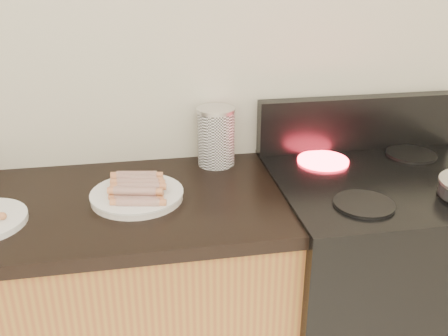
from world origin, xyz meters
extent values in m
cube|color=silver|center=(0.00, 2.00, 1.30)|extent=(4.00, 0.04, 2.60)
cube|color=black|center=(0.78, 1.68, 0.45)|extent=(0.76, 0.65, 0.90)
cube|color=black|center=(0.78, 1.68, 0.91)|extent=(0.76, 0.65, 0.01)
cube|color=black|center=(0.78, 1.96, 1.01)|extent=(0.76, 0.06, 0.20)
cylinder|color=black|center=(0.61, 1.51, 0.92)|extent=(0.18, 0.18, 0.01)
cylinder|color=#FF1E2D|center=(0.61, 1.84, 0.92)|extent=(0.18, 0.18, 0.01)
cylinder|color=black|center=(0.95, 1.84, 0.92)|extent=(0.18, 0.18, 0.01)
cylinder|color=white|center=(-0.05, 1.69, 0.91)|extent=(0.36, 0.36, 0.02)
cylinder|color=#9B3230|center=(-0.05, 1.60, 0.93)|extent=(0.13, 0.06, 0.03)
cylinder|color=#9B3230|center=(-0.05, 1.63, 0.93)|extent=(0.13, 0.06, 0.03)
cylinder|color=#9B3230|center=(-0.05, 1.66, 0.93)|extent=(0.13, 0.06, 0.03)
cylinder|color=#9B3230|center=(-0.05, 1.69, 0.93)|extent=(0.13, 0.06, 0.03)
cylinder|color=#9B3230|center=(-0.05, 1.72, 0.93)|extent=(0.13, 0.06, 0.03)
cylinder|color=#9B3230|center=(-0.05, 1.75, 0.93)|extent=(0.13, 0.06, 0.03)
cylinder|color=#9B3230|center=(-0.05, 1.77, 0.93)|extent=(0.13, 0.06, 0.03)
cylinder|color=#9B3230|center=(-0.05, 1.63, 0.96)|extent=(0.13, 0.06, 0.03)
cylinder|color=#9B3230|center=(-0.05, 1.66, 0.96)|extent=(0.13, 0.06, 0.03)
cylinder|color=#9B3230|center=(-0.05, 1.69, 0.96)|extent=(0.13, 0.06, 0.03)
cylinder|color=#9B3230|center=(-0.05, 1.72, 0.96)|extent=(0.13, 0.06, 0.03)
cylinder|color=#9B3230|center=(-0.05, 1.75, 0.96)|extent=(0.13, 0.06, 0.03)
cylinder|color=silver|center=(0.24, 1.92, 1.00)|extent=(0.13, 0.13, 0.19)
cylinder|color=silver|center=(0.24, 1.92, 1.10)|extent=(0.13, 0.13, 0.01)
camera|label=1|loc=(-0.03, 0.29, 1.60)|focal=40.00mm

